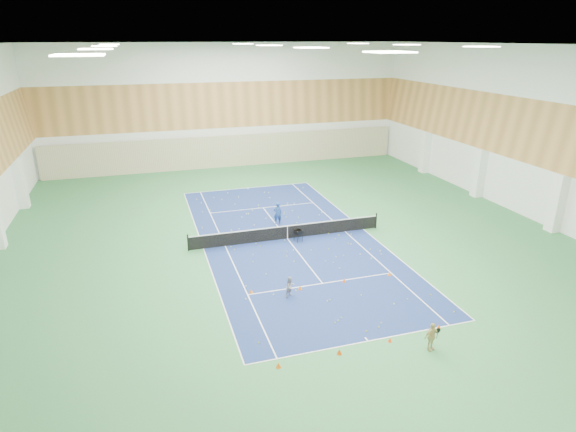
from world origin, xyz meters
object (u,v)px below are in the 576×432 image
Objects in this scene: child_apron at (431,337)px; ball_cart at (298,236)px; tennis_net at (287,231)px; coach at (278,213)px; child_court at (290,287)px.

child_apron is 1.61× the size of ball_cart.
child_apron is at bearing -80.33° from tennis_net.
tennis_net reaches higher than ball_cart.
coach reaches higher than tennis_net.
coach is at bearing 87.35° from tennis_net.
ball_cart is at bearing -47.65° from tennis_net.
child_court is at bearing -130.43° from ball_cart.
tennis_net is 9.91× the size of child_apron.
coach is (0.13, 2.78, 0.26)m from tennis_net.
coach is 2.01× the size of ball_cart.
child_court is (-2.18, -9.93, -0.26)m from coach.
ball_cart is (0.55, -0.60, -0.15)m from tennis_net.
coach reaches higher than child_court.
coach is 1.48× the size of child_court.
coach is 10.17m from child_court.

